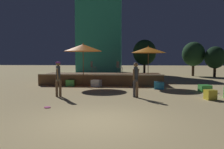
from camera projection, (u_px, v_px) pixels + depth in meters
ground_plane at (98, 122)px, 6.65m from camera, size 120.00×120.00×0.00m
wooden_deck at (102, 79)px, 16.99m from camera, size 9.01×3.12×0.85m
patio_umbrella_0 at (83, 48)px, 15.18m from camera, size 2.64×2.64×3.04m
patio_umbrella_1 at (148, 50)px, 15.31m from camera, size 2.43×2.43×2.85m
cube_seat_0 at (96, 83)px, 15.27m from camera, size 0.74×0.74×0.48m
cube_seat_1 at (205, 88)px, 12.85m from camera, size 0.67×0.67×0.40m
cube_seat_2 at (159, 85)px, 14.12m from camera, size 0.69×0.69×0.43m
cube_seat_3 at (70, 83)px, 15.51m from camera, size 0.62×0.62×0.45m
cube_seat_5 at (210, 95)px, 10.34m from camera, size 0.53×0.53×0.47m
person_0 at (136, 78)px, 10.90m from camera, size 0.36×0.44×1.76m
person_1 at (58, 77)px, 11.14m from camera, size 0.30×0.59×1.80m
bistro_chair_0 at (93, 66)px, 17.00m from camera, size 0.42×0.41×0.90m
bistro_chair_1 at (119, 66)px, 15.85m from camera, size 0.48×0.47×0.90m
frisbee_disc at (47, 107)px, 8.62m from camera, size 0.25×0.25×0.03m
background_tree_0 at (193, 54)px, 24.67m from camera, size 2.48×2.48×3.86m
background_tree_1 at (145, 52)px, 26.78m from camera, size 2.82×2.82×4.29m
background_tree_2 at (215, 58)px, 23.20m from camera, size 2.14×2.14×3.27m
distant_building at (100, 30)px, 31.16m from camera, size 6.21×3.76×12.15m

